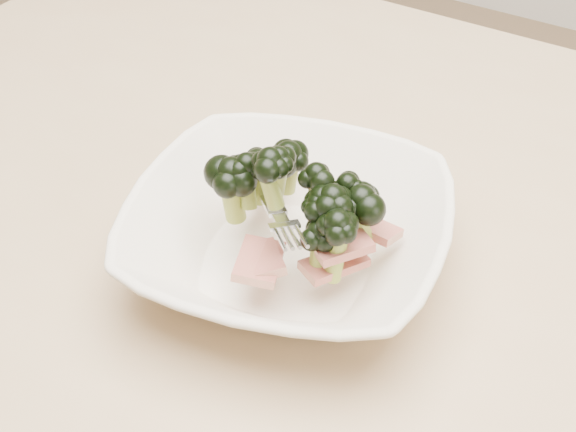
# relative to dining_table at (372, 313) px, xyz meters

# --- Properties ---
(dining_table) EXTENTS (1.20, 0.80, 0.75)m
(dining_table) POSITION_rel_dining_table_xyz_m (0.00, 0.00, 0.00)
(dining_table) COLOR tan
(dining_table) RESTS_ON ground
(broccoli_dish) EXTENTS (0.30, 0.30, 0.12)m
(broccoli_dish) POSITION_rel_dining_table_xyz_m (-0.04, -0.07, 0.13)
(broccoli_dish) COLOR beige
(broccoli_dish) RESTS_ON dining_table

